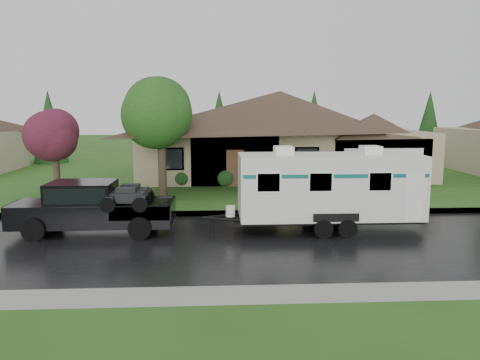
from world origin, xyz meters
name	(u,v)px	position (x,y,z in m)	size (l,w,h in m)	color
ground	(277,227)	(0.00, 0.00, 0.00)	(140.00, 140.00, 0.00)	#295119
road	(285,241)	(0.00, -2.00, 0.01)	(140.00, 8.00, 0.01)	black
curb	(270,213)	(0.00, 2.25, 0.07)	(140.00, 0.50, 0.15)	gray
lawn	(249,173)	(0.00, 15.00, 0.07)	(140.00, 26.00, 0.15)	#295119
house_main	(285,124)	(2.29, 13.84, 3.59)	(19.44, 10.80, 6.90)	tan
tree_left_green	(161,111)	(-5.04, 6.09, 4.44)	(3.74, 3.74, 6.18)	#382B1E
tree_red	(55,136)	(-10.47, 6.62, 3.18)	(2.64, 2.64, 4.38)	#382B1E
shrub_row	(290,176)	(2.00, 9.30, 0.65)	(13.60, 1.00, 1.00)	#143814
pickup_truck	(90,206)	(-6.95, -0.49, 1.02)	(5.74, 2.18, 1.91)	black
travel_trailer	(329,186)	(1.86, -0.49, 1.68)	(7.08, 2.49, 3.18)	silver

